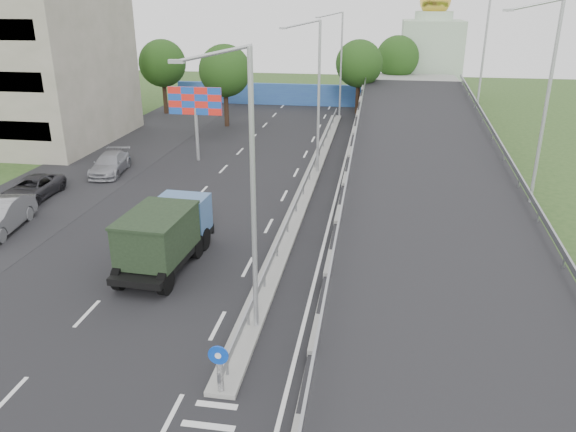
% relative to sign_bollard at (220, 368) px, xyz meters
% --- Properties ---
extents(road_surface, '(26.00, 90.00, 0.04)m').
position_rel_sign_bollard_xyz_m(road_surface, '(-3.00, 17.83, -1.03)').
color(road_surface, black).
rests_on(road_surface, ground).
extents(parking_strip, '(8.00, 90.00, 0.05)m').
position_rel_sign_bollard_xyz_m(parking_strip, '(-16.00, 17.83, -1.03)').
color(parking_strip, black).
rests_on(parking_strip, ground).
extents(median, '(1.00, 44.00, 0.20)m').
position_rel_sign_bollard_xyz_m(median, '(0.00, 21.83, -0.93)').
color(median, gray).
rests_on(median, ground).
extents(overpass_ramp, '(10.00, 50.00, 3.50)m').
position_rel_sign_bollard_xyz_m(overpass_ramp, '(7.50, 21.83, 0.72)').
color(overpass_ramp, gray).
rests_on(overpass_ramp, ground).
extents(median_guardrail, '(0.09, 44.00, 0.71)m').
position_rel_sign_bollard_xyz_m(median_guardrail, '(0.00, 21.83, -0.28)').
color(median_guardrail, gray).
rests_on(median_guardrail, median).
extents(sign_bollard, '(0.64, 0.23, 1.67)m').
position_rel_sign_bollard_xyz_m(sign_bollard, '(0.00, 0.00, 0.00)').
color(sign_bollard, black).
rests_on(sign_bollard, median).
extents(lamp_post_near, '(2.74, 0.18, 10.08)m').
position_rel_sign_bollard_xyz_m(lamp_post_near, '(0.11, 3.83, 4.77)').
color(lamp_post_near, '#B2B5B7').
rests_on(lamp_post_near, median).
extents(lamp_post_mid, '(2.74, 0.18, 10.08)m').
position_rel_sign_bollard_xyz_m(lamp_post_mid, '(0.11, 23.83, 4.77)').
color(lamp_post_mid, '#B2B5B7').
rests_on(lamp_post_mid, median).
extents(lamp_post_far, '(2.74, 0.18, 10.08)m').
position_rel_sign_bollard_xyz_m(lamp_post_far, '(0.11, 43.83, 4.77)').
color(lamp_post_far, '#B2B5B7').
rests_on(lamp_post_far, median).
extents(blue_wall, '(30.00, 0.50, 2.40)m').
position_rel_sign_bollard_xyz_m(blue_wall, '(-4.00, 49.83, 0.17)').
color(blue_wall, '#2B4C9E').
rests_on(blue_wall, ground).
extents(church, '(7.00, 7.00, 13.80)m').
position_rel_sign_bollard_xyz_m(church, '(10.00, 57.83, 4.28)').
color(church, '#B2CCAD').
rests_on(church, ground).
extents(billboard, '(4.00, 0.24, 5.50)m').
position_rel_sign_bollard_xyz_m(billboard, '(-9.00, 25.83, 3.15)').
color(billboard, '#B2B5B7').
rests_on(billboard, ground).
extents(tree_left_mid, '(4.80, 4.80, 7.60)m').
position_rel_sign_bollard_xyz_m(tree_left_mid, '(-10.00, 37.83, 4.14)').
color(tree_left_mid, black).
rests_on(tree_left_mid, ground).
extents(tree_median_far, '(4.80, 4.80, 7.60)m').
position_rel_sign_bollard_xyz_m(tree_median_far, '(2.00, 45.83, 4.14)').
color(tree_median_far, black).
rests_on(tree_median_far, ground).
extents(tree_left_far, '(4.80, 4.80, 7.60)m').
position_rel_sign_bollard_xyz_m(tree_left_far, '(-18.00, 42.83, 4.14)').
color(tree_left_far, black).
rests_on(tree_left_far, ground).
extents(tree_ramp_far, '(4.80, 4.80, 7.60)m').
position_rel_sign_bollard_xyz_m(tree_ramp_far, '(6.00, 52.83, 4.14)').
color(tree_ramp_far, black).
rests_on(tree_ramp_far, ground).
extents(dump_truck, '(2.76, 6.64, 2.88)m').
position_rel_sign_bollard_xyz_m(dump_truck, '(-4.91, 8.48, 0.56)').
color(dump_truck, black).
rests_on(dump_truck, ground).
extents(parked_car_c, '(2.30, 4.82, 1.33)m').
position_rel_sign_bollard_xyz_m(parked_car_c, '(-16.35, 15.88, -0.37)').
color(parked_car_c, '#2B2A2E').
rests_on(parked_car_c, ground).
extents(parked_car_d, '(2.68, 5.09, 1.41)m').
position_rel_sign_bollard_xyz_m(parked_car_d, '(-14.04, 21.60, -0.33)').
color(parked_car_d, '#919299').
rests_on(parked_car_d, ground).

